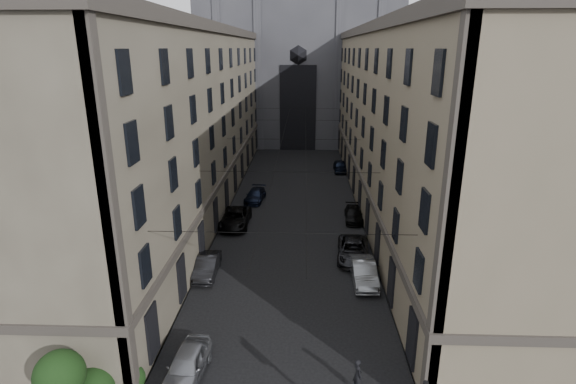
# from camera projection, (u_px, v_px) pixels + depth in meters

# --- Properties ---
(sidewalk_left) EXTENTS (7.00, 80.00, 0.15)m
(sidewalk_left) POSITION_uv_depth(u_px,v_px,m) (201.00, 202.00, 50.58)
(sidewalk_left) COLOR #383533
(sidewalk_left) RESTS_ON ground
(sidewalk_right) EXTENTS (7.00, 80.00, 0.15)m
(sidewalk_right) POSITION_uv_depth(u_px,v_px,m) (388.00, 204.00, 49.84)
(sidewalk_right) COLOR #383533
(sidewalk_right) RESTS_ON ground
(building_left) EXTENTS (13.60, 60.60, 18.85)m
(building_left) POSITION_uv_depth(u_px,v_px,m) (168.00, 119.00, 47.84)
(building_left) COLOR #4E483C
(building_left) RESTS_ON ground
(building_right) EXTENTS (13.60, 60.60, 18.85)m
(building_right) POSITION_uv_depth(u_px,v_px,m) (422.00, 121.00, 46.89)
(building_right) COLOR brown
(building_right) RESTS_ON ground
(gothic_tower) EXTENTS (35.00, 23.00, 58.00)m
(gothic_tower) POSITION_uv_depth(u_px,v_px,m) (299.00, 41.00, 81.83)
(gothic_tower) COLOR #2D2D33
(gothic_tower) RESTS_ON ground
(tram_wires) EXTENTS (14.00, 60.00, 0.43)m
(tram_wires) POSITION_uv_depth(u_px,v_px,m) (294.00, 140.00, 47.66)
(tram_wires) COLOR black
(tram_wires) RESTS_ON ground
(car_left_near) EXTENTS (2.13, 4.65, 1.55)m
(car_left_near) POSITION_uv_depth(u_px,v_px,m) (187.00, 365.00, 23.53)
(car_left_near) COLOR gray
(car_left_near) RESTS_ON ground
(car_left_midnear) EXTENTS (1.64, 4.51, 1.48)m
(car_left_midnear) POSITION_uv_depth(u_px,v_px,m) (207.00, 266.00, 34.27)
(car_left_midnear) COLOR black
(car_left_midnear) RESTS_ON ground
(car_left_midfar) EXTENTS (2.68, 5.78, 1.60)m
(car_left_midfar) POSITION_uv_depth(u_px,v_px,m) (235.00, 218.00, 43.76)
(car_left_midfar) COLOR black
(car_left_midfar) RESTS_ON ground
(car_left_far) EXTENTS (2.35, 4.82, 1.35)m
(car_left_far) POSITION_uv_depth(u_px,v_px,m) (255.00, 195.00, 50.88)
(car_left_far) COLOR black
(car_left_far) RESTS_ON ground
(car_right_near) EXTENTS (1.73, 4.89, 1.61)m
(car_right_near) POSITION_uv_depth(u_px,v_px,m) (364.00, 272.00, 33.21)
(car_right_near) COLOR gray
(car_right_near) RESTS_ON ground
(car_right_midnear) EXTENTS (3.02, 5.71, 1.53)m
(car_right_midnear) POSITION_uv_depth(u_px,v_px,m) (353.00, 250.00, 36.94)
(car_right_midnear) COLOR black
(car_right_midnear) RESTS_ON ground
(car_right_midfar) EXTENTS (1.97, 4.48, 1.28)m
(car_right_midfar) POSITION_uv_depth(u_px,v_px,m) (354.00, 214.00, 45.17)
(car_right_midfar) COLOR black
(car_right_midfar) RESTS_ON ground
(car_right_far) EXTENTS (1.80, 4.42, 1.50)m
(car_right_far) POSITION_uv_depth(u_px,v_px,m) (340.00, 166.00, 63.06)
(car_right_far) COLOR black
(car_right_far) RESTS_ON ground
(pedestrian) EXTENTS (0.61, 0.74, 1.76)m
(pedestrian) POSITION_uv_depth(u_px,v_px,m) (358.00, 375.00, 22.68)
(pedestrian) COLOR black
(pedestrian) RESTS_ON ground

